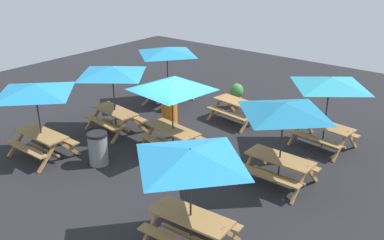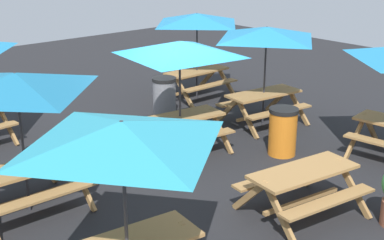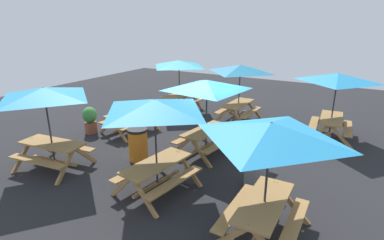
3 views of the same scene
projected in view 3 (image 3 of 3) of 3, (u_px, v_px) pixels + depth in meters
ground_plane at (207, 149)px, 9.63m from camera, size 25.97×25.97×0.00m
picnic_table_0 at (129, 117)px, 10.98m from camera, size 1.98×1.75×0.81m
picnic_table_1 at (179, 67)px, 13.17m from camera, size 2.24×2.24×2.34m
picnic_table_2 at (240, 73)px, 11.77m from camera, size 2.04×2.04×2.34m
picnic_table_3 at (270, 139)px, 5.13m from camera, size 2.02×2.02×2.34m
picnic_table_4 at (155, 113)px, 6.64m from camera, size 2.24×2.24×2.34m
picnic_table_5 at (337, 82)px, 9.92m from camera, size 2.13×2.13×2.34m
picnic_table_6 at (207, 90)px, 8.77m from camera, size 2.80×2.80×2.34m
picnic_table_7 at (45, 99)px, 7.80m from camera, size 2.24×2.24×2.34m
trash_bin_gray at (256, 168)px, 7.34m from camera, size 0.59×0.59×0.98m
trash_bin_orange at (138, 144)px, 8.75m from camera, size 0.59×0.59×0.98m
potted_plant_0 at (90, 119)px, 10.89m from camera, size 0.51×0.51×0.98m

